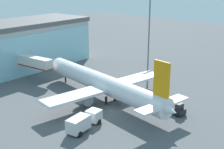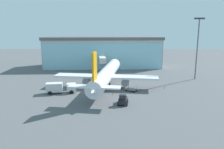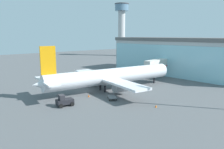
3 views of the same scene
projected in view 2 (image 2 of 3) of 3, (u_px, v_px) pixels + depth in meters
ground at (97, 92)px, 56.26m from camera, size 240.00×240.00×0.00m
terminal_building at (103, 52)px, 92.85m from camera, size 49.26×18.20×12.63m
jet_bridge at (102, 60)px, 81.65m from camera, size 3.60×12.32×5.90m
apron_light_mast at (197, 44)px, 68.15m from camera, size 3.20×0.40×19.23m
airplane at (106, 75)px, 60.56m from camera, size 28.53×37.95×11.30m
catering_truck at (60, 87)px, 54.73m from camera, size 7.56×3.45×2.65m
baggage_cart at (131, 89)px, 56.45m from camera, size 3.22×2.81×1.50m
pushback_tug at (123, 100)px, 46.72m from camera, size 2.51×3.40×2.30m
safety_cone_nose at (113, 93)px, 53.79m from camera, size 0.36×0.36×0.55m
safety_cone_wingtip at (164, 87)px, 59.40m from camera, size 0.36×0.36×0.55m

